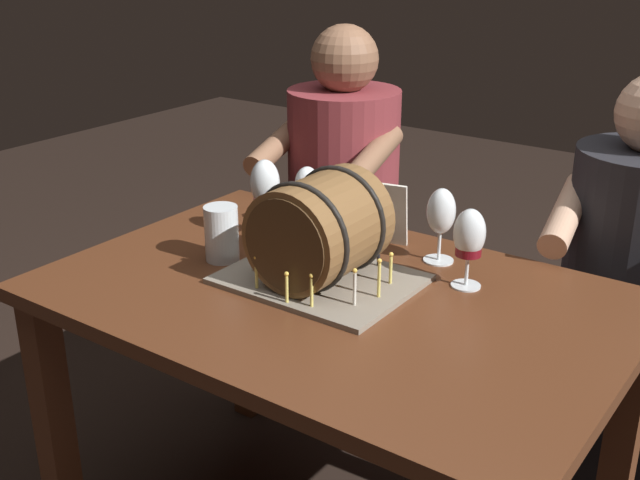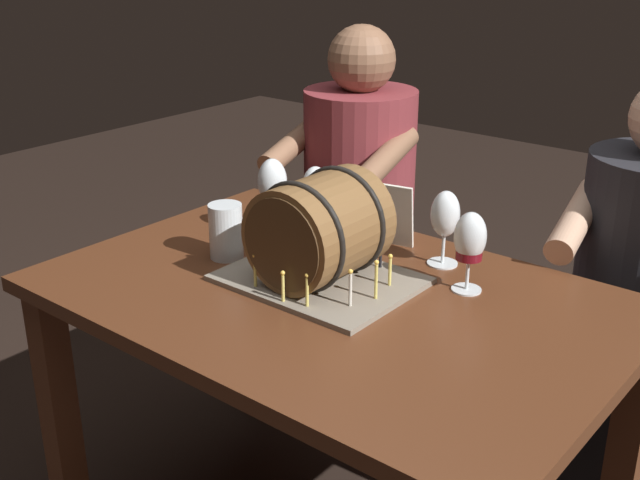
{
  "view_description": "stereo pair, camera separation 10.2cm",
  "coord_description": "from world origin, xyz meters",
  "px_view_note": "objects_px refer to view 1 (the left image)",
  "views": [
    {
      "loc": [
        0.88,
        -1.28,
        1.46
      ],
      "look_at": [
        -0.05,
        0.02,
        0.82
      ],
      "focal_mm": 44.48,
      "sensor_mm": 36.0,
      "label": 1
    },
    {
      "loc": [
        0.96,
        -1.22,
        1.46
      ],
      "look_at": [
        -0.05,
        0.02,
        0.82
      ],
      "focal_mm": 44.48,
      "sensor_mm": 36.0,
      "label": 2
    }
  ],
  "objects_px": {
    "person_seated_left": "(342,224)",
    "person_seated_right": "(627,303)",
    "barrel_cake": "(320,233)",
    "dining_table": "(332,337)",
    "wine_glass_white": "(307,187)",
    "wine_glass_red": "(469,237)",
    "wine_glass_rose": "(265,186)",
    "beer_pint": "(222,234)",
    "menu_card": "(386,213)",
    "wine_glass_empty": "(441,213)"
  },
  "relations": [
    {
      "from": "wine_glass_red",
      "to": "wine_glass_empty",
      "type": "bearing_deg",
      "value": 141.74
    },
    {
      "from": "wine_glass_rose",
      "to": "menu_card",
      "type": "distance_m",
      "value": 0.31
    },
    {
      "from": "person_seated_left",
      "to": "person_seated_right",
      "type": "bearing_deg",
      "value": -0.01
    },
    {
      "from": "wine_glass_white",
      "to": "person_seated_right",
      "type": "bearing_deg",
      "value": 31.2
    },
    {
      "from": "person_seated_right",
      "to": "wine_glass_white",
      "type": "bearing_deg",
      "value": -148.8
    },
    {
      "from": "person_seated_right",
      "to": "beer_pint",
      "type": "bearing_deg",
      "value": -136.72
    },
    {
      "from": "dining_table",
      "to": "beer_pint",
      "type": "bearing_deg",
      "value": -178.15
    },
    {
      "from": "menu_card",
      "to": "dining_table",
      "type": "bearing_deg",
      "value": -91.87
    },
    {
      "from": "wine_glass_rose",
      "to": "person_seated_right",
      "type": "distance_m",
      "value": 1.0
    },
    {
      "from": "person_seated_right",
      "to": "dining_table",
      "type": "bearing_deg",
      "value": -122.56
    },
    {
      "from": "wine_glass_rose",
      "to": "barrel_cake",
      "type": "bearing_deg",
      "value": -28.14
    },
    {
      "from": "barrel_cake",
      "to": "wine_glass_white",
      "type": "bearing_deg",
      "value": 131.21
    },
    {
      "from": "wine_glass_empty",
      "to": "beer_pint",
      "type": "bearing_deg",
      "value": -145.61
    },
    {
      "from": "wine_glass_empty",
      "to": "menu_card",
      "type": "bearing_deg",
      "value": 172.8
    },
    {
      "from": "beer_pint",
      "to": "dining_table",
      "type": "bearing_deg",
      "value": 1.85
    },
    {
      "from": "barrel_cake",
      "to": "wine_glass_red",
      "type": "xyz_separation_m",
      "value": [
        0.28,
        0.17,
        0.0
      ]
    },
    {
      "from": "wine_glass_red",
      "to": "person_seated_right",
      "type": "height_order",
      "value": "person_seated_right"
    },
    {
      "from": "wine_glass_rose",
      "to": "wine_glass_white",
      "type": "bearing_deg",
      "value": 63.35
    },
    {
      "from": "wine_glass_empty",
      "to": "wine_glass_white",
      "type": "distance_m",
      "value": 0.38
    },
    {
      "from": "barrel_cake",
      "to": "menu_card",
      "type": "relative_size",
      "value": 2.57
    },
    {
      "from": "wine_glass_red",
      "to": "dining_table",
      "type": "bearing_deg",
      "value": -140.22
    },
    {
      "from": "wine_glass_red",
      "to": "person_seated_right",
      "type": "relative_size",
      "value": 0.16
    },
    {
      "from": "barrel_cake",
      "to": "dining_table",
      "type": "bearing_deg",
      "value": -23.49
    },
    {
      "from": "wine_glass_empty",
      "to": "dining_table",
      "type": "bearing_deg",
      "value": -111.7
    },
    {
      "from": "person_seated_left",
      "to": "person_seated_right",
      "type": "relative_size",
      "value": 1.04
    },
    {
      "from": "wine_glass_empty",
      "to": "wine_glass_red",
      "type": "height_order",
      "value": "same"
    },
    {
      "from": "wine_glass_rose",
      "to": "wine_glass_red",
      "type": "bearing_deg",
      "value": 2.18
    },
    {
      "from": "dining_table",
      "to": "menu_card",
      "type": "bearing_deg",
      "value": 99.4
    },
    {
      "from": "barrel_cake",
      "to": "beer_pint",
      "type": "distance_m",
      "value": 0.27
    },
    {
      "from": "wine_glass_white",
      "to": "person_seated_right",
      "type": "relative_size",
      "value": 0.15
    },
    {
      "from": "beer_pint",
      "to": "person_seated_right",
      "type": "distance_m",
      "value": 1.08
    },
    {
      "from": "person_seated_right",
      "to": "wine_glass_red",
      "type": "bearing_deg",
      "value": -113.56
    },
    {
      "from": "wine_glass_empty",
      "to": "wine_glass_red",
      "type": "relative_size",
      "value": 1.0
    },
    {
      "from": "barrel_cake",
      "to": "person_seated_right",
      "type": "bearing_deg",
      "value": 53.85
    },
    {
      "from": "dining_table",
      "to": "wine_glass_white",
      "type": "bearing_deg",
      "value": 134.67
    },
    {
      "from": "person_seated_left",
      "to": "wine_glass_empty",
      "type": "bearing_deg",
      "value": -37.43
    },
    {
      "from": "barrel_cake",
      "to": "wine_glass_rose",
      "type": "xyz_separation_m",
      "value": [
        -0.27,
        0.15,
        0.02
      ]
    },
    {
      "from": "barrel_cake",
      "to": "wine_glass_empty",
      "type": "relative_size",
      "value": 2.28
    },
    {
      "from": "barrel_cake",
      "to": "wine_glass_white",
      "type": "height_order",
      "value": "barrel_cake"
    },
    {
      "from": "barrel_cake",
      "to": "person_seated_left",
      "type": "xyz_separation_m",
      "value": [
        -0.4,
        0.69,
        -0.28
      ]
    },
    {
      "from": "barrel_cake",
      "to": "wine_glass_rose",
      "type": "height_order",
      "value": "barrel_cake"
    },
    {
      "from": "dining_table",
      "to": "wine_glass_red",
      "type": "bearing_deg",
      "value": 39.78
    },
    {
      "from": "wine_glass_rose",
      "to": "wine_glass_red",
      "type": "relative_size",
      "value": 1.12
    },
    {
      "from": "wine_glass_red",
      "to": "menu_card",
      "type": "xyz_separation_m",
      "value": [
        -0.28,
        0.11,
        -0.04
      ]
    },
    {
      "from": "wine_glass_empty",
      "to": "beer_pint",
      "type": "xyz_separation_m",
      "value": [
        -0.42,
        -0.29,
        -0.06
      ]
    },
    {
      "from": "menu_card",
      "to": "wine_glass_red",
      "type": "bearing_deg",
      "value": -33.21
    },
    {
      "from": "wine_glass_empty",
      "to": "wine_glass_rose",
      "type": "distance_m",
      "value": 0.45
    },
    {
      "from": "beer_pint",
      "to": "person_seated_left",
      "type": "relative_size",
      "value": 0.11
    },
    {
      "from": "dining_table",
      "to": "barrel_cake",
      "type": "bearing_deg",
      "value": 156.51
    },
    {
      "from": "dining_table",
      "to": "wine_glass_red",
      "type": "relative_size",
      "value": 6.94
    }
  ]
}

